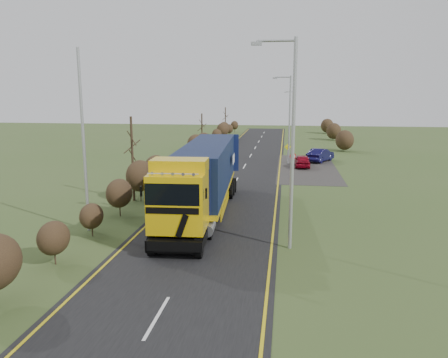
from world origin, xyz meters
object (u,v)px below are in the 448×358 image
lorry (204,175)px  speed_sign (293,160)px  car_blue_sedan (320,155)px  car_red_hatchback (302,161)px  streetlight_near (290,136)px

lorry → speed_sign: 15.59m
car_blue_sedan → car_red_hatchback: bearing=89.5°
speed_sign → car_blue_sedan: bearing=70.2°
lorry → streetlight_near: 8.19m
lorry → car_red_hatchback: 20.53m
lorry → speed_sign: size_ratio=7.72×
car_blue_sedan → streetlight_near: size_ratio=0.44×
car_red_hatchback → speed_sign: size_ratio=1.82×
car_red_hatchback → speed_sign: bearing=77.4°
lorry → car_blue_sedan: lorry is taller
car_red_hatchback → car_blue_sedan: size_ratio=0.86×
lorry → car_red_hatchback: lorry is taller
streetlight_near → speed_sign: streetlight_near is taller
lorry → car_blue_sedan: (8.98, 23.35, -1.83)m
car_red_hatchback → streetlight_near: size_ratio=0.38×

